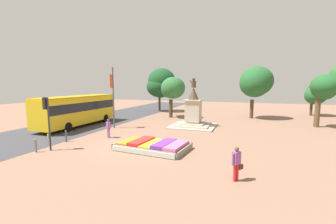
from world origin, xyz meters
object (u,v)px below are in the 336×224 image
at_px(banner_pole, 113,96).
at_px(pedestrian_near_planter, 108,127).
at_px(pedestrian_with_handbag, 237,162).
at_px(kerb_bollard_mid_a, 66,136).
at_px(kerb_bollard_south, 36,145).
at_px(flower_planter, 153,146).
at_px(statue_monument, 193,115).
at_px(city_bus, 78,109).
at_px(traffic_light_near_crossing, 47,114).

xyz_separation_m(banner_pole, pedestrian_near_planter, (2.03, -3.93, -2.37)).
height_order(pedestrian_with_handbag, kerb_bollard_mid_a, pedestrian_with_handbag).
height_order(pedestrian_with_handbag, kerb_bollard_south, pedestrian_with_handbag).
xyz_separation_m(flower_planter, banner_pole, (-6.91, 5.81, 3.03)).
relative_size(flower_planter, kerb_bollard_mid_a, 5.47).
height_order(flower_planter, statue_monument, statue_monument).
bearing_deg(banner_pole, city_bus, -175.50).
height_order(city_bus, pedestrian_near_planter, city_bus).
relative_size(flower_planter, city_bus, 0.51).
bearing_deg(flower_planter, kerb_bollard_mid_a, -176.81).
bearing_deg(kerb_bollard_south, kerb_bollard_mid_a, 93.08).
bearing_deg(pedestrian_with_handbag, banner_pole, 143.81).
height_order(traffic_light_near_crossing, pedestrian_near_planter, traffic_light_near_crossing).
distance_m(city_bus, kerb_bollard_mid_a, 7.22).
bearing_deg(kerb_bollard_mid_a, flower_planter, 3.19).
relative_size(traffic_light_near_crossing, kerb_bollard_mid_a, 3.87).
height_order(statue_monument, traffic_light_near_crossing, statue_monument).
bearing_deg(city_bus, banner_pole, 4.50).
bearing_deg(statue_monument, kerb_bollard_south, -122.03).
height_order(traffic_light_near_crossing, kerb_bollard_mid_a, traffic_light_near_crossing).
height_order(pedestrian_near_planter, kerb_bollard_mid_a, pedestrian_near_planter).
xyz_separation_m(city_bus, pedestrian_with_handbag, (16.81, -8.86, -0.95)).
height_order(statue_monument, kerb_bollard_mid_a, statue_monument).
relative_size(traffic_light_near_crossing, pedestrian_with_handbag, 2.21).
bearing_deg(statue_monument, banner_pole, -156.26).
bearing_deg(kerb_bollard_mid_a, pedestrian_near_planter, 44.52).
distance_m(statue_monument, banner_pole, 8.51).
height_order(statue_monument, pedestrian_near_planter, statue_monument).
height_order(banner_pole, pedestrian_with_handbag, banner_pole).
distance_m(statue_monument, pedestrian_with_handbag, 13.48).
distance_m(flower_planter, kerb_bollard_mid_a, 7.21).
relative_size(pedestrian_near_planter, kerb_bollard_south, 1.78).
bearing_deg(traffic_light_near_crossing, pedestrian_with_handbag, -3.86).
relative_size(city_bus, kerb_bollard_mid_a, 10.81).
distance_m(traffic_light_near_crossing, city_bus, 9.27).
bearing_deg(pedestrian_near_planter, pedestrian_with_handbag, -26.54).
height_order(traffic_light_near_crossing, kerb_bollard_south, traffic_light_near_crossing).
bearing_deg(kerb_bollard_south, pedestrian_with_handbag, -0.88).
relative_size(statue_monument, city_bus, 0.51).
relative_size(statue_monument, pedestrian_near_planter, 3.23).
bearing_deg(flower_planter, traffic_light_near_crossing, -158.75).
bearing_deg(kerb_bollard_mid_a, city_bus, 123.93).
bearing_deg(kerb_bollard_south, flower_planter, 24.33).
xyz_separation_m(statue_monument, pedestrian_with_handbag, (4.99, -12.52, -0.37)).
distance_m(statue_monument, pedestrian_near_planter, 9.14).
bearing_deg(pedestrian_with_handbag, kerb_bollard_mid_a, 166.95).
xyz_separation_m(statue_monument, kerb_bollard_south, (-7.71, -12.33, -0.82)).
height_order(city_bus, kerb_bollard_south, city_bus).
bearing_deg(pedestrian_with_handbag, flower_planter, 149.14).
xyz_separation_m(traffic_light_near_crossing, pedestrian_near_planter, (1.70, 4.44, -1.57)).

